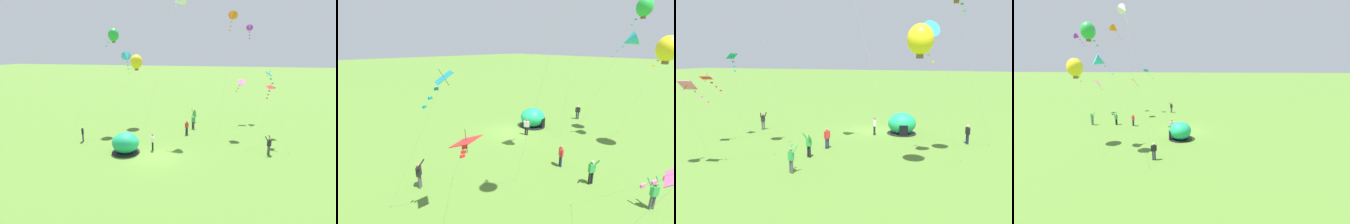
% 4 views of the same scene
% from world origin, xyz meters
% --- Properties ---
extents(ground_plane, '(300.00, 300.00, 0.00)m').
position_xyz_m(ground_plane, '(0.00, 0.00, 0.00)').
color(ground_plane, '#517A2D').
extents(popup_tent, '(2.81, 2.81, 2.10)m').
position_xyz_m(popup_tent, '(-3.06, 0.38, 1.00)').
color(popup_tent, '#1EAD6B').
rests_on(popup_tent, ground).
extents(person_near_tent, '(0.37, 0.55, 1.72)m').
position_xyz_m(person_near_tent, '(-0.61, 1.67, 0.96)').
color(person_near_tent, black).
rests_on(person_near_tent, ground).
extents(person_far_back, '(0.72, 0.66, 1.89)m').
position_xyz_m(person_far_back, '(2.16, 13.68, 1.00)').
color(person_far_back, '#4C4C51').
rests_on(person_far_back, ground).
extents(person_strolling, '(0.42, 0.49, 1.72)m').
position_xyz_m(person_strolling, '(2.02, 7.56, 0.96)').
color(person_strolling, '#1E2347').
rests_on(person_strolling, ground).
extents(person_watching_sky, '(0.40, 0.52, 1.72)m').
position_xyz_m(person_watching_sky, '(-9.04, 2.45, 0.96)').
color(person_watching_sky, '#1E2347').
rests_on(person_watching_sky, ground).
extents(person_arms_raised, '(0.69, 0.71, 1.89)m').
position_xyz_m(person_arms_raised, '(10.89, 3.02, 1.00)').
color(person_arms_raised, '#4C4C51').
rests_on(person_arms_raised, ground).
extents(person_with_toddler, '(0.72, 0.63, 1.89)m').
position_xyz_m(person_with_toddler, '(2.47, 10.22, 1.00)').
color(person_with_toddler, black).
rests_on(person_with_toddler, ground).
extents(kite_white, '(4.64, 4.42, 16.19)m').
position_xyz_m(kite_white, '(0.85, 7.70, 15.40)').
color(kite_white, silver).
rests_on(kite_white, ground).
extents(kite_purple, '(0.98, 6.18, 13.74)m').
position_xyz_m(kite_purple, '(9.35, 18.47, 13.14)').
color(kite_purple, silver).
rests_on(kite_purple, ground).
extents(kite_green, '(3.99, 6.76, 12.72)m').
position_xyz_m(kite_green, '(-7.51, 8.56, 11.91)').
color(kite_green, silver).
rests_on(kite_green, ground).
extents(kite_red, '(3.35, 7.09, 6.18)m').
position_xyz_m(kite_red, '(11.53, 9.78, 5.55)').
color(kite_red, silver).
rests_on(kite_red, ground).
extents(kite_orange, '(1.64, 5.39, 14.68)m').
position_xyz_m(kite_orange, '(6.76, 11.11, 13.89)').
color(kite_orange, silver).
rests_on(kite_orange, ground).
extents(kite_yellow, '(3.69, 4.43, 9.51)m').
position_xyz_m(kite_yellow, '(-5.55, 11.24, 8.55)').
color(kite_yellow, silver).
rests_on(kite_yellow, ground).
extents(kite_cyan, '(3.97, 6.29, 9.93)m').
position_xyz_m(kite_cyan, '(-5.79, 8.37, 9.15)').
color(kite_cyan, silver).
rests_on(kite_cyan, ground).
extents(kite_pink, '(3.88, 5.30, 6.05)m').
position_xyz_m(kite_pink, '(8.43, 15.16, 5.52)').
color(kite_pink, silver).
rests_on(kite_pink, ground).
extents(kite_teal, '(2.44, 4.31, 7.90)m').
position_xyz_m(kite_teal, '(11.04, 7.25, 7.25)').
color(kite_teal, silver).
rests_on(kite_teal, ground).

